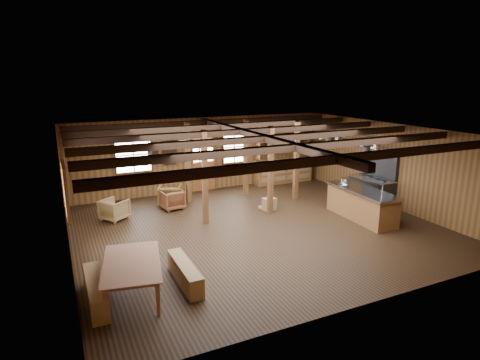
% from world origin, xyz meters
% --- Properties ---
extents(room, '(10.04, 9.04, 2.84)m').
position_xyz_m(room, '(0.00, 0.00, 1.40)').
color(room, black).
rests_on(room, ground).
extents(ceiling_joists, '(9.80, 8.82, 0.18)m').
position_xyz_m(ceiling_joists, '(0.00, 0.18, 2.68)').
color(ceiling_joists, black).
rests_on(ceiling_joists, ceiling).
extents(timber_posts, '(3.95, 2.35, 2.80)m').
position_xyz_m(timber_posts, '(0.52, 2.08, 1.40)').
color(timber_posts, '#4C3015').
rests_on(timber_posts, floor).
extents(back_door, '(1.02, 0.08, 2.15)m').
position_xyz_m(back_door, '(0.00, 4.45, 0.88)').
color(back_door, brown).
rests_on(back_door, floor).
extents(window_back_left, '(1.32, 0.06, 1.32)m').
position_xyz_m(window_back_left, '(-2.60, 4.46, 1.60)').
color(window_back_left, white).
rests_on(window_back_left, wall_back).
extents(window_back_right, '(1.02, 0.06, 1.32)m').
position_xyz_m(window_back_right, '(1.30, 4.46, 1.60)').
color(window_back_right, white).
rests_on(window_back_right, wall_back).
extents(window_left, '(0.14, 1.24, 1.32)m').
position_xyz_m(window_left, '(-4.96, 0.50, 1.60)').
color(window_left, white).
rests_on(window_left, wall_back).
extents(notice_boards, '(1.08, 0.03, 0.90)m').
position_xyz_m(notice_boards, '(-1.50, 4.46, 1.64)').
color(notice_boards, beige).
rests_on(notice_boards, wall_back).
extents(back_counter, '(2.55, 0.60, 2.45)m').
position_xyz_m(back_counter, '(3.40, 4.20, 0.60)').
color(back_counter, brown).
rests_on(back_counter, floor).
extents(pendant_lamps, '(1.86, 2.36, 0.66)m').
position_xyz_m(pendant_lamps, '(-2.25, 1.00, 2.25)').
color(pendant_lamps, '#2E2E30').
rests_on(pendant_lamps, ceiling).
extents(pot_rack, '(0.34, 3.00, 0.46)m').
position_xyz_m(pot_rack, '(3.38, 0.38, 2.27)').
color(pot_rack, '#2E2E30').
rests_on(pot_rack, ceiling).
extents(kitchen_island, '(0.93, 2.52, 1.20)m').
position_xyz_m(kitchen_island, '(3.29, -0.66, 0.48)').
color(kitchen_island, brown).
rests_on(kitchen_island, floor).
extents(step_stool, '(0.51, 0.40, 0.41)m').
position_xyz_m(step_stool, '(1.12, 1.26, 0.20)').
color(step_stool, olive).
rests_on(step_stool, floor).
extents(commercial_range, '(0.82, 1.60, 1.97)m').
position_xyz_m(commercial_range, '(4.65, 0.34, 0.64)').
color(commercial_range, '#2E2E30').
rests_on(commercial_range, floor).
extents(dining_table, '(1.46, 2.15, 0.69)m').
position_xyz_m(dining_table, '(-3.90, -2.21, 0.35)').
color(dining_table, '#996145').
rests_on(dining_table, floor).
extents(bench_wall, '(0.32, 1.71, 0.47)m').
position_xyz_m(bench_wall, '(-4.65, -2.21, 0.24)').
color(bench_wall, olive).
rests_on(bench_wall, floor).
extents(bench_aisle, '(0.31, 1.64, 0.45)m').
position_xyz_m(bench_aisle, '(-2.86, -2.21, 0.23)').
color(bench_aisle, olive).
rests_on(bench_aisle, floor).
extents(armchair_a, '(0.77, 0.79, 0.64)m').
position_xyz_m(armchair_a, '(-1.74, 2.73, 0.32)').
color(armchair_a, brown).
rests_on(armchair_a, floor).
extents(armchair_b, '(0.96, 0.97, 0.68)m').
position_xyz_m(armchair_b, '(-1.68, 3.21, 0.34)').
color(armchair_b, brown).
rests_on(armchair_b, floor).
extents(armchair_c, '(0.99, 0.99, 0.65)m').
position_xyz_m(armchair_c, '(-3.62, 2.47, 0.33)').
color(armchair_c, olive).
rests_on(armchair_c, floor).
extents(counter_pot, '(0.29, 0.29, 0.17)m').
position_xyz_m(counter_pot, '(3.27, 0.13, 1.03)').
color(counter_pot, '#AEB1B5').
rests_on(counter_pot, kitchen_island).
extents(bowl, '(0.28, 0.28, 0.06)m').
position_xyz_m(bowl, '(2.96, -0.13, 0.97)').
color(bowl, silver).
rests_on(bowl, kitchen_island).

